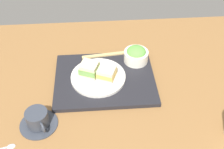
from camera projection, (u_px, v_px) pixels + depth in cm
name	position (u px, v px, depth cm)	size (l,w,h in cm)	color
ground_plane	(120.00, 93.00, 110.71)	(140.00, 100.00, 3.00)	brown
serving_tray	(105.00, 79.00, 113.20)	(39.53, 30.84, 1.73)	black
sandwich_plate	(98.00, 77.00, 111.94)	(21.66, 21.66, 1.22)	silver
sandwich_near	(107.00, 73.00, 109.26)	(8.54, 8.28, 4.60)	beige
sandwich_far	(89.00, 69.00, 110.32)	(8.72, 8.53, 5.49)	beige
salad_bowl	(136.00, 55.00, 117.92)	(10.14, 10.14, 6.99)	silver
chopsticks_pair	(107.00, 55.00, 122.54)	(21.65, 3.84, 0.70)	tan
coffee_cup	(38.00, 120.00, 95.90)	(13.19, 13.19, 6.40)	#333842
teaspoon	(7.00, 147.00, 90.99)	(9.03, 3.15, 0.80)	silver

